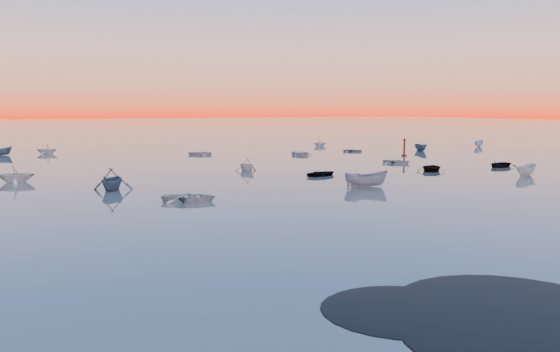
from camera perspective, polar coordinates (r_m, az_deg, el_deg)
ground at (r=116.37m, az=-14.45°, el=3.26°), size 600.00×600.00×0.00m
moored_fleet at (r=71.05m, az=-6.89°, el=1.14°), size 124.00×58.00×1.20m
boat_near_left at (r=43.74m, az=-9.48°, el=-2.60°), size 3.54×4.55×1.06m
boat_near_center at (r=65.06m, az=24.30°, el=0.02°), size 2.54×3.92×1.26m
boat_near_right at (r=64.16m, az=-3.48°, el=0.55°), size 3.44×1.87×1.15m
channel_marker at (r=86.16m, az=12.86°, el=2.82°), size 0.82×0.82×2.91m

